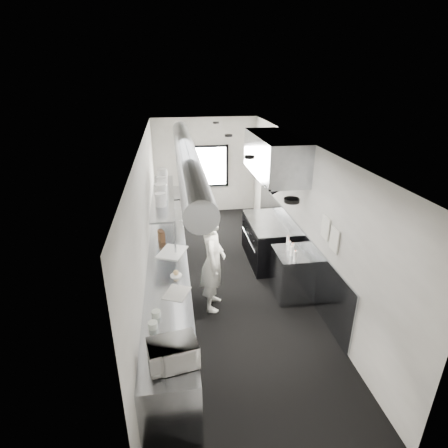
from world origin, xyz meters
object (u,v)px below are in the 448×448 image
object	(u,v)px
plate_stack_b	(161,192)
plate_stack_c	(162,184)
prep_counter	(169,278)
cutting_board	(172,252)
pass_shelf	(163,196)
microwave	(173,353)
far_work_table	(168,208)
squeeze_bottle_d	(289,246)
deli_tub_b	(156,314)
exhaust_hood	(274,156)
range	(267,241)
deli_tub_a	(153,325)
knife_block	(161,236)
squeeze_bottle_e	(288,241)
squeeze_bottle_c	(293,248)
squeeze_bottle_b	(292,251)
bottle_station	(292,274)
squeeze_bottle_a	(295,256)
line_cook	(213,262)
small_plate	(176,275)
plate_stack_a	(161,200)

from	to	relation	value
plate_stack_b	plate_stack_c	world-z (taller)	plate_stack_b
prep_counter	cutting_board	xyz separation A→B (m)	(0.09, 0.14, 0.46)
pass_shelf	microwave	size ratio (longest dim) A/B	5.94
far_work_table	squeeze_bottle_d	bearing A→B (deg)	-59.40
pass_shelf	plate_stack_b	bearing A→B (deg)	-97.22
plate_stack_b	plate_stack_c	bearing A→B (deg)	88.39
squeeze_bottle_d	deli_tub_b	bearing A→B (deg)	-145.99
prep_counter	plate_stack_c	size ratio (longest dim) A/B	19.59
exhaust_hood	plate_stack_b	xyz separation A→B (m)	(-2.33, 0.00, -0.65)
range	deli_tub_b	bearing A→B (deg)	-128.84
pass_shelf	squeeze_bottle_d	size ratio (longest dim) A/B	16.67
far_work_table	deli_tub_a	xyz separation A→B (m)	(-0.19, -5.64, 0.49)
far_work_table	knife_block	bearing A→B (deg)	-92.08
microwave	plate_stack_b	bearing A→B (deg)	81.63
pass_shelf	squeeze_bottle_e	bearing A→B (deg)	-30.39
squeeze_bottle_c	plate_stack_c	bearing A→B (deg)	139.58
exhaust_hood	squeeze_bottle_d	world-z (taller)	exhaust_hood
range	squeeze_bottle_b	xyz separation A→B (m)	(0.03, -1.51, 0.52)
cutting_board	squeeze_bottle_d	bearing A→B (deg)	-6.13
bottle_station	microwave	distance (m)	3.34
microwave	squeeze_bottle_a	bearing A→B (deg)	33.81
exhaust_hood	prep_counter	xyz separation A→B (m)	(-2.25, -1.20, -1.94)
squeeze_bottle_d	line_cook	bearing A→B (deg)	-170.00
bottle_station	small_plate	size ratio (longest dim) A/B	4.77
far_work_table	deli_tub_b	world-z (taller)	deli_tub_b
pass_shelf	range	size ratio (longest dim) A/B	1.88
prep_counter	squeeze_bottle_e	world-z (taller)	squeeze_bottle_e
pass_shelf	cutting_board	size ratio (longest dim) A/B	5.24
range	plate_stack_a	size ratio (longest dim) A/B	6.22
line_cook	microwave	world-z (taller)	line_cook
far_work_table	deli_tub_b	distance (m)	5.44
plate_stack_a	plate_stack_c	distance (m)	0.96
prep_counter	plate_stack_c	xyz separation A→B (m)	(-0.06, 1.79, 1.27)
prep_counter	microwave	distance (m)	2.67
knife_block	squeeze_bottle_c	xyz separation A→B (m)	(2.38, -0.86, -0.02)
bottle_station	deli_tub_b	bearing A→B (deg)	-148.39
prep_counter	bottle_station	bearing A→B (deg)	-4.97
prep_counter	plate_stack_b	bearing A→B (deg)	93.73
microwave	plate_stack_b	xyz separation A→B (m)	(-0.14, 3.81, 0.68)
pass_shelf	squeeze_bottle_b	world-z (taller)	pass_shelf
line_cook	small_plate	world-z (taller)	line_cook
plate_stack_b	deli_tub_a	bearing A→B (deg)	-92.06
deli_tub_a	knife_block	world-z (taller)	knife_block
squeeze_bottle_e	line_cook	bearing A→B (deg)	-162.22
prep_counter	far_work_table	world-z (taller)	same
bottle_station	deli_tub_a	distance (m)	3.08
pass_shelf	prep_counter	bearing A→B (deg)	-88.44
far_work_table	line_cook	world-z (taller)	line_cook
bottle_station	squeeze_bottle_b	size ratio (longest dim) A/B	4.77
far_work_table	squeeze_bottle_c	size ratio (longest dim) A/B	6.57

